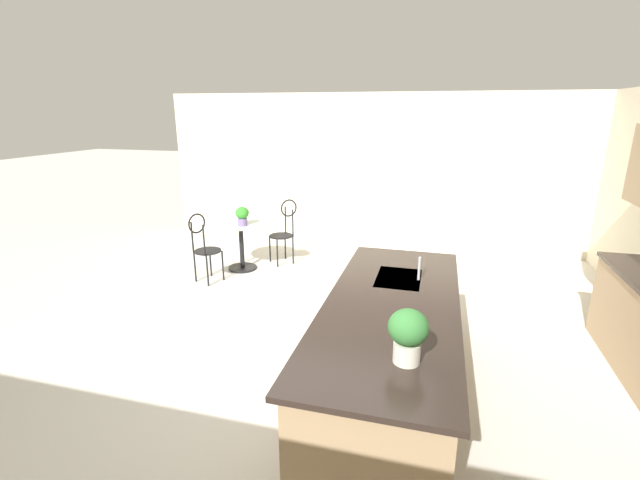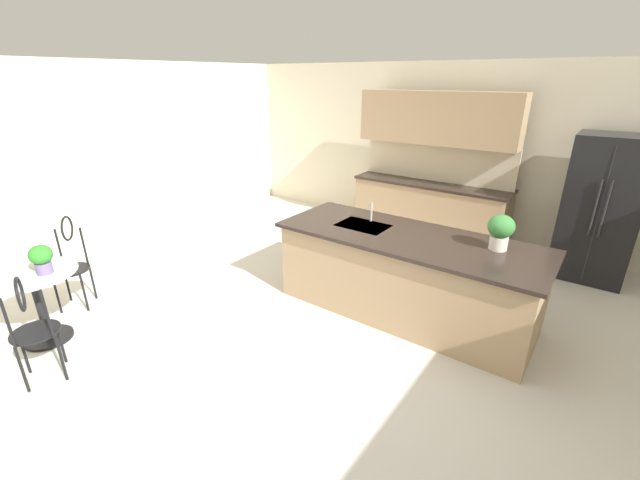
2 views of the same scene
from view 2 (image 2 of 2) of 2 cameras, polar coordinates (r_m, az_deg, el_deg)
The scene contains 13 objects.
ground_plane at distance 4.28m, azimuth 2.51°, elevation -13.49°, with size 40.00×40.00×0.00m, color beige.
wall_back at distance 6.95m, azimuth 20.13°, elevation 11.25°, with size 9.00×0.12×2.70m, color beige.
wall_left_window at distance 6.92m, azimuth -28.51°, elevation 9.92°, with size 0.12×7.80×2.70m, color beige.
kitchen_island at distance 4.57m, azimuth 11.73°, elevation -4.75°, with size 2.80×1.06×0.92m.
back_counter_run at distance 6.84m, azimuth 14.90°, elevation 4.29°, with size 2.44×0.64×1.52m.
upper_cabinet_run at distance 6.55m, azimuth 16.03°, elevation 16.03°, with size 2.40×0.36×0.76m.
refrigerator at distance 6.26m, azimuth 34.48°, elevation 3.57°, with size 0.84×0.75×1.84m.
bistro_table at distance 4.87m, azimuth -34.63°, elevation -6.95°, with size 0.80×0.80×0.74m.
chair_near_window at distance 5.39m, azimuth -31.43°, elevation -2.21°, with size 0.54×0.54×1.04m.
chair_by_island at distance 4.19m, azimuth -35.24°, elevation -9.56°, with size 0.52×0.50×1.04m.
sink_faucet at distance 4.73m, azimuth 7.17°, elevation 3.90°, with size 0.02×0.02×0.22m, color #B2B5BA.
potted_plant_on_table at distance 4.63m, azimuth -34.34°, elevation -2.02°, with size 0.20×0.20×0.28m.
potted_plant_counter_far at distance 4.25m, azimuth 23.88°, elevation 1.28°, with size 0.25×0.25×0.35m.
Camera 2 is at (1.91, -2.92, 2.48)m, focal length 22.96 mm.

